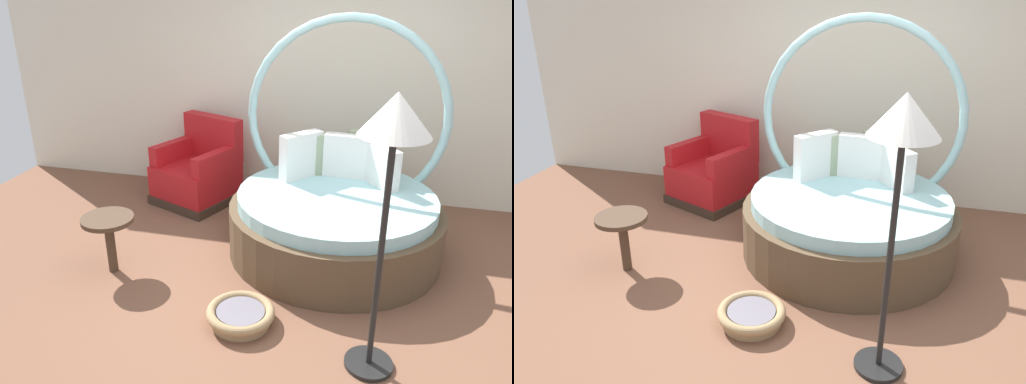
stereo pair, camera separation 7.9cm
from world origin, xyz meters
TOP-DOWN VIEW (x-y plane):
  - ground_plane at (0.00, 0.00)m, footprint 8.00×8.00m
  - back_wall at (0.00, 2.28)m, footprint 8.00×0.12m
  - round_daybed at (0.21, 0.96)m, footprint 1.93×1.93m
  - red_armchair at (-1.42, 1.70)m, footprint 1.04×1.04m
  - pet_basket at (-0.33, -0.36)m, footprint 0.51×0.51m
  - side_table at (-1.62, 0.06)m, footprint 0.44×0.44m
  - floor_lamp at (0.61, -0.58)m, footprint 0.40×0.40m

SIDE VIEW (x-z plane):
  - ground_plane at x=0.00m, z-range -0.02..0.00m
  - pet_basket at x=-0.33m, z-range 0.01..0.14m
  - red_armchair at x=-1.42m, z-range -0.14..0.80m
  - round_daybed at x=0.21m, z-range -0.64..1.45m
  - side_table at x=-1.62m, z-range 0.17..0.69m
  - back_wall at x=0.00m, z-range 0.00..2.66m
  - floor_lamp at x=0.61m, z-range 0.62..2.44m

